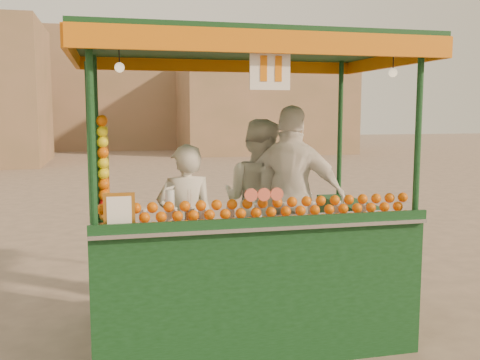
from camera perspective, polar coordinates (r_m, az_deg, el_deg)
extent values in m
plane|color=brown|center=(5.88, 0.83, -14.72)|extent=(90.00, 90.00, 0.00)
cube|color=#987156|center=(30.46, 2.36, 7.66)|extent=(9.00, 6.00, 5.00)
cube|color=#987156|center=(35.32, -14.81, 8.98)|extent=(14.00, 7.00, 7.00)
cube|color=black|center=(5.64, 0.26, -13.87)|extent=(2.88, 1.77, 0.33)
cylinder|color=black|center=(5.49, -10.24, -14.21)|extent=(0.40, 0.11, 0.40)
cylinder|color=black|center=(5.93, 9.90, -12.56)|extent=(0.40, 0.11, 0.40)
cube|color=black|center=(4.78, 2.36, -10.03)|extent=(2.88, 0.33, 0.89)
cube|color=black|center=(5.41, -13.41, -8.19)|extent=(0.33, 1.44, 0.89)
cube|color=black|center=(5.97, 12.04, -6.69)|extent=(0.33, 1.44, 0.89)
cube|color=#B2B2B7|center=(4.70, 2.28, -4.54)|extent=(2.88, 0.51, 0.03)
cylinder|color=black|center=(4.29, -15.30, 4.34)|extent=(0.06, 0.06, 1.55)
cylinder|color=black|center=(5.04, 18.20, 4.61)|extent=(0.06, 0.06, 1.55)
cylinder|color=black|center=(5.95, -14.85, 5.05)|extent=(0.06, 0.06, 1.55)
cylinder|color=black|center=(6.51, 10.46, 5.32)|extent=(0.06, 0.06, 1.55)
cube|color=black|center=(5.30, 0.27, 13.95)|extent=(3.11, 2.00, 0.09)
cube|color=orange|center=(4.34, 3.54, 14.30)|extent=(3.11, 0.04, 0.18)
cube|color=orange|center=(6.26, -1.97, 12.07)|extent=(3.11, 0.04, 0.18)
cube|color=orange|center=(5.15, -17.20, 12.86)|extent=(0.04, 2.00, 0.18)
cube|color=orange|center=(5.86, 15.53, 12.17)|extent=(0.04, 2.00, 0.18)
cylinder|color=#D45940|center=(4.51, 2.53, -1.53)|extent=(0.11, 0.03, 0.11)
cube|color=orange|center=(4.35, -12.56, -3.34)|extent=(0.24, 0.02, 0.31)
cube|color=white|center=(4.40, 3.17, 11.58)|extent=(0.33, 0.02, 0.33)
sphere|color=#FFE5B2|center=(4.37, -12.53, 11.46)|extent=(0.08, 0.08, 0.08)
sphere|color=#FFE5B2|center=(5.00, 15.76, 10.79)|extent=(0.08, 0.08, 0.08)
imported|color=silver|center=(5.32, -5.71, -4.60)|extent=(0.59, 0.41, 1.55)
imported|color=silver|center=(5.96, 2.01, -2.17)|extent=(1.10, 1.08, 1.78)
imported|color=white|center=(5.72, 5.51, -1.87)|extent=(1.20, 1.02, 1.93)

